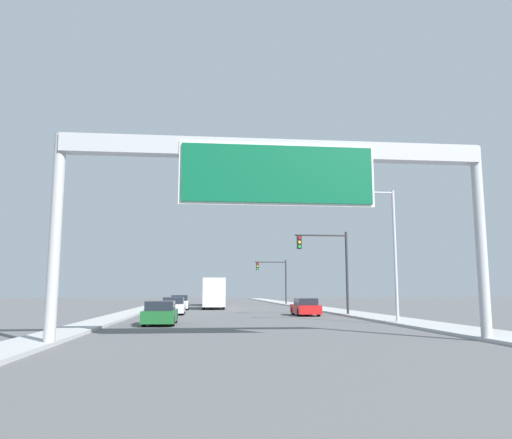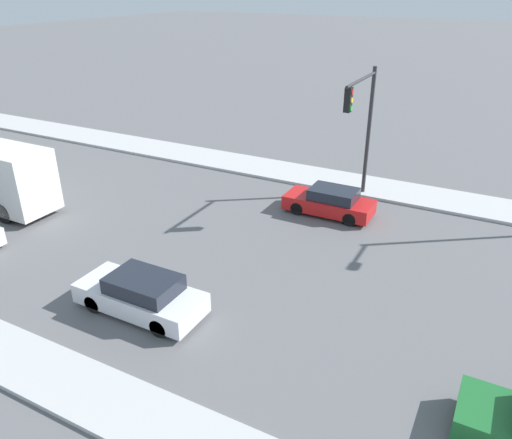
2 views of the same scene
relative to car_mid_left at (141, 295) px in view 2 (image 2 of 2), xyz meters
The scene contains 4 objects.
sidewalk_right 23.58m from the car_mid_left, 51.26° to the left, with size 3.00×120.00×0.15m.
car_mid_left is the anchor object (origin of this frame).
car_far_left 10.90m from the car_mid_left, 15.57° to the right, with size 1.74×4.26×1.35m.
traffic_light_near_intersection 13.51m from the car_mid_left, 16.18° to the right, with size 4.25×0.32×6.62m.
Camera 2 is at (-15.96, 31.53, 10.33)m, focal length 35.00 mm.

